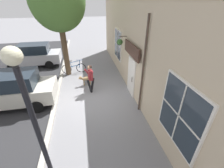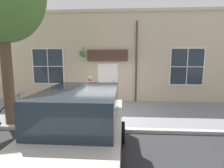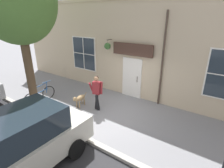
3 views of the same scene
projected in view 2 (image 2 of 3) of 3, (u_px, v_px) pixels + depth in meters
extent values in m
plane|color=gray|center=(109.00, 113.00, 7.77)|extent=(90.00, 90.00, 0.00)
cube|color=#B2ADA3|center=(105.00, 130.00, 5.79)|extent=(0.20, 28.00, 0.12)
cube|color=#C6B293|center=(113.00, 58.00, 9.73)|extent=(0.30, 18.00, 4.82)
cube|color=#C6B293|center=(113.00, 11.00, 9.36)|extent=(0.42, 18.00, 0.16)
cube|color=white|center=(108.00, 83.00, 9.78)|extent=(0.10, 1.10, 2.10)
cube|color=#232D38|center=(108.00, 84.00, 9.76)|extent=(0.03, 0.90, 1.90)
cylinder|color=#47382D|center=(114.00, 83.00, 9.67)|extent=(0.03, 0.03, 0.30)
cube|color=#4C3328|center=(108.00, 55.00, 9.46)|extent=(0.08, 2.20, 0.60)
cylinder|color=#47382D|center=(136.00, 63.00, 9.46)|extent=(0.09, 0.09, 4.34)
cylinder|color=#47382D|center=(83.00, 48.00, 9.37)|extent=(0.44, 0.04, 0.04)
cylinder|color=#47382D|center=(82.00, 51.00, 9.21)|extent=(0.01, 0.01, 0.34)
cone|color=#2D2823|center=(83.00, 55.00, 9.25)|extent=(0.32, 0.32, 0.18)
sphere|color=#3D6B33|center=(83.00, 54.00, 9.23)|extent=(0.34, 0.34, 0.34)
cube|color=white|center=(48.00, 66.00, 9.86)|extent=(0.08, 1.82, 2.02)
cube|color=#232D38|center=(48.00, 66.00, 9.83)|extent=(0.03, 1.70, 1.90)
cube|color=white|center=(48.00, 66.00, 9.81)|extent=(0.04, 0.04, 1.90)
cube|color=white|center=(48.00, 66.00, 9.81)|extent=(0.04, 1.70, 0.04)
cube|color=white|center=(187.00, 67.00, 9.38)|extent=(0.08, 1.82, 2.02)
cube|color=#232D38|center=(187.00, 67.00, 9.35)|extent=(0.03, 1.70, 1.90)
cube|color=white|center=(187.00, 67.00, 9.34)|extent=(0.04, 0.04, 1.90)
cube|color=white|center=(187.00, 67.00, 9.34)|extent=(0.04, 1.70, 0.04)
cylinder|color=black|center=(93.00, 105.00, 7.62)|extent=(0.31, 0.18, 0.81)
cylinder|color=black|center=(89.00, 103.00, 7.80)|extent=(0.31, 0.18, 0.81)
cube|color=maroon|center=(90.00, 89.00, 7.61)|extent=(0.28, 0.37, 0.58)
sphere|color=#936B4C|center=(90.00, 79.00, 7.52)|extent=(0.22, 0.22, 0.22)
sphere|color=black|center=(90.00, 78.00, 7.55)|extent=(0.21, 0.21, 0.21)
cylinder|color=maroon|center=(96.00, 88.00, 7.67)|extent=(0.17, 0.11, 0.57)
cylinder|color=maroon|center=(85.00, 88.00, 7.48)|extent=(0.34, 0.14, 0.52)
ellipsoid|color=#997A51|center=(70.00, 104.00, 7.55)|extent=(0.67, 0.34, 0.24)
cylinder|color=#997A51|center=(71.00, 112.00, 7.41)|extent=(0.06, 0.06, 0.33)
cylinder|color=#997A51|center=(68.00, 112.00, 7.40)|extent=(0.06, 0.06, 0.33)
cylinder|color=#997A51|center=(73.00, 109.00, 7.78)|extent=(0.06, 0.06, 0.33)
cylinder|color=#997A51|center=(69.00, 109.00, 7.78)|extent=(0.06, 0.06, 0.33)
sphere|color=#997A51|center=(68.00, 104.00, 7.16)|extent=(0.20, 0.20, 0.20)
cone|color=#997A51|center=(68.00, 106.00, 7.06)|extent=(0.11, 0.10, 0.09)
cone|color=#997A51|center=(69.00, 102.00, 7.16)|extent=(0.06, 0.06, 0.07)
cone|color=#997A51|center=(67.00, 102.00, 7.16)|extent=(0.06, 0.06, 0.07)
cylinder|color=#997A51|center=(72.00, 101.00, 7.94)|extent=(0.21, 0.06, 0.14)
cylinder|color=brown|center=(7.00, 76.00, 6.24)|extent=(0.37, 0.37, 3.58)
torus|color=black|center=(21.00, 108.00, 7.37)|extent=(0.71, 0.10, 0.70)
torus|color=black|center=(6.00, 116.00, 6.34)|extent=(0.71, 0.10, 0.70)
cylinder|color=#1E4C8C|center=(14.00, 107.00, 6.83)|extent=(0.99, 0.08, 0.16)
cylinder|color=#1E4C8C|center=(10.00, 104.00, 6.63)|extent=(0.21, 0.04, 0.48)
cylinder|color=#1E4C8C|center=(14.00, 98.00, 6.83)|extent=(0.83, 0.07, 0.13)
cylinder|color=#1E4C8C|center=(19.00, 101.00, 7.25)|extent=(0.13, 0.04, 0.58)
cylinder|color=#1E4C8C|center=(19.00, 94.00, 7.24)|extent=(0.46, 0.06, 0.03)
ellipsoid|color=black|center=(10.00, 98.00, 6.59)|extent=(0.25, 0.11, 0.09)
cube|color=beige|center=(79.00, 141.00, 3.67)|extent=(4.30, 1.77, 0.76)
cube|color=#1E2833|center=(81.00, 105.00, 3.78)|extent=(2.24, 1.55, 0.68)
cylinder|color=black|center=(122.00, 132.00, 4.99)|extent=(0.62, 0.18, 0.62)
cylinder|color=black|center=(61.00, 131.00, 5.10)|extent=(0.62, 0.18, 0.62)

